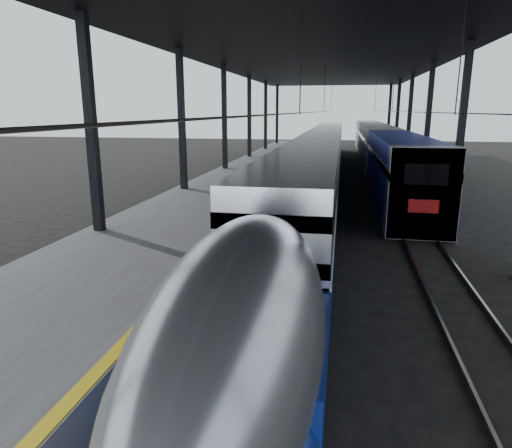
# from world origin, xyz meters

# --- Properties ---
(ground) EXTENTS (160.00, 160.00, 0.00)m
(ground) POSITION_xyz_m (0.00, 0.00, 0.00)
(ground) COLOR black
(ground) RESTS_ON ground
(platform) EXTENTS (6.00, 80.00, 1.00)m
(platform) POSITION_xyz_m (-3.50, 20.00, 0.50)
(platform) COLOR #4C4C4F
(platform) RESTS_ON ground
(yellow_strip) EXTENTS (0.30, 80.00, 0.01)m
(yellow_strip) POSITION_xyz_m (-0.70, 20.00, 1.00)
(yellow_strip) COLOR yellow
(yellow_strip) RESTS_ON platform
(rails) EXTENTS (6.52, 80.00, 0.16)m
(rails) POSITION_xyz_m (4.50, 20.00, 0.08)
(rails) COLOR slate
(rails) RESTS_ON ground
(canopy) EXTENTS (18.00, 75.00, 9.47)m
(canopy) POSITION_xyz_m (1.90, 20.00, 9.12)
(canopy) COLOR black
(canopy) RESTS_ON ground
(tgv_train) EXTENTS (2.77, 65.20, 3.98)m
(tgv_train) POSITION_xyz_m (2.00, 23.05, 1.86)
(tgv_train) COLOR #BABCC2
(tgv_train) RESTS_ON ground
(second_train) EXTENTS (2.98, 56.05, 4.10)m
(second_train) POSITION_xyz_m (7.00, 36.34, 2.08)
(second_train) COLOR #161F94
(second_train) RESTS_ON ground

